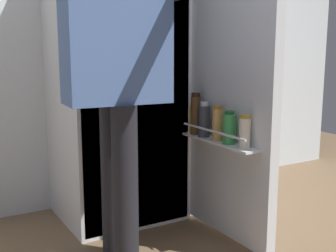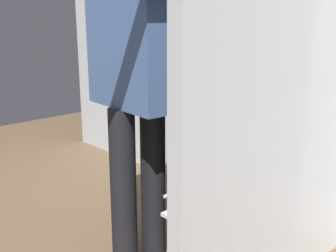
# 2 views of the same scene
# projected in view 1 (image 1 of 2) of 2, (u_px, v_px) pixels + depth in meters

# --- Properties ---
(ground_plane) EXTENTS (6.63, 6.63, 0.00)m
(ground_plane) POSITION_uv_depth(u_px,v_px,m) (161.00, 247.00, 2.32)
(ground_plane) COLOR brown
(kitchen_wall) EXTENTS (4.40, 0.10, 2.43)m
(kitchen_wall) POSITION_uv_depth(u_px,v_px,m) (93.00, 20.00, 2.87)
(kitchen_wall) COLOR silver
(kitchen_wall) RESTS_ON ground_plane
(refrigerator) EXTENTS (0.76, 1.28, 1.69)m
(refrigerator) POSITION_uv_depth(u_px,v_px,m) (124.00, 81.00, 2.60)
(refrigerator) COLOR silver
(refrigerator) RESTS_ON ground_plane
(person) EXTENTS (0.55, 0.80, 1.59)m
(person) POSITION_uv_depth(u_px,v_px,m) (119.00, 67.00, 1.99)
(person) COLOR black
(person) RESTS_ON ground_plane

